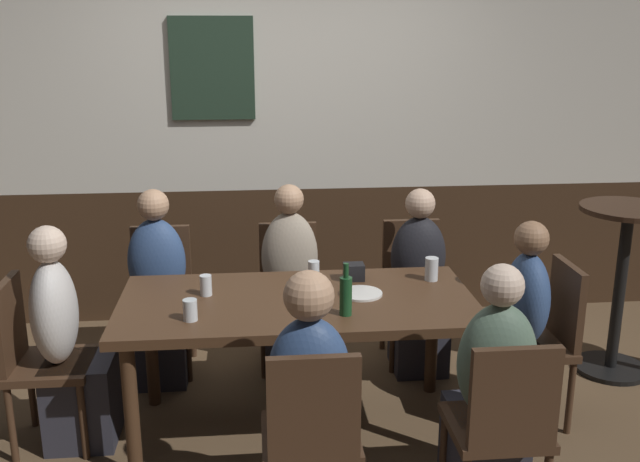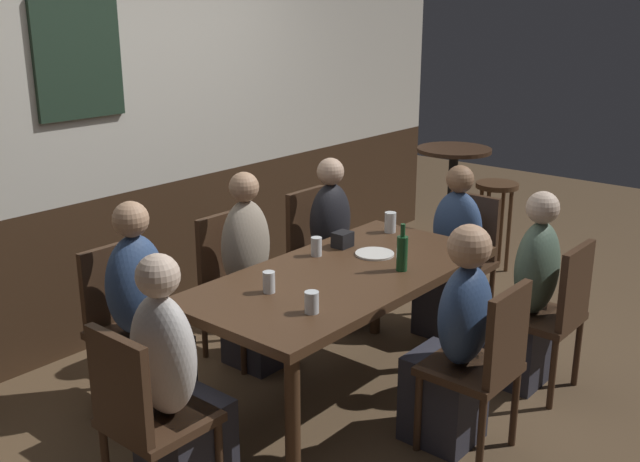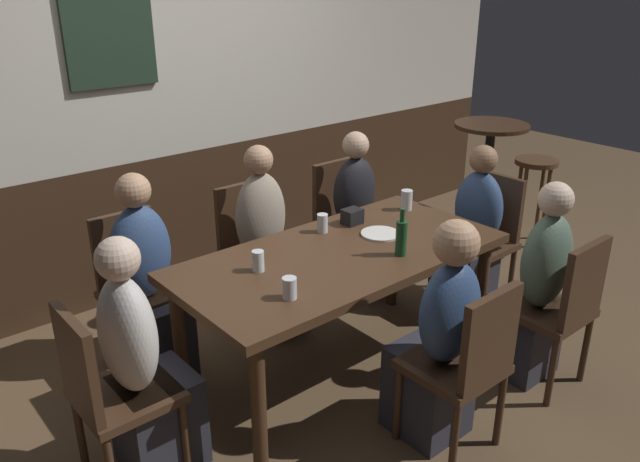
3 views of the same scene
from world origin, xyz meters
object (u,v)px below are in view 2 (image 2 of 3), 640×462
at_px(person_head_east, 452,264).
at_px(pint_glass_stout, 312,303).
at_px(chair_left_far, 126,318).
at_px(person_left_far, 145,328).
at_px(chair_mid_near, 484,361).
at_px(tumbler_water, 390,224).
at_px(person_right_far, 336,255).
at_px(beer_bottle_green, 402,252).
at_px(dining_table, 343,286).
at_px(person_head_west, 175,400).
at_px(chair_mid_far, 234,278).
at_px(beer_glass_tall, 269,283).
at_px(plate_white_large, 375,254).
at_px(chair_right_far, 317,246).
at_px(side_bar_table, 451,204).
at_px(condiment_caddy, 343,239).
at_px(person_mid_far, 252,285).
at_px(person_mid_near, 454,353).
at_px(bar_stool, 496,202).
at_px(chair_head_east, 464,253).
at_px(chair_head_west, 144,413).
at_px(chair_right_near, 554,310).
at_px(person_right_near, 526,305).

bearing_deg(person_head_east, pint_glass_stout, -172.33).
bearing_deg(chair_left_far, person_left_far, -90.00).
relative_size(chair_mid_near, tumbler_water, 6.97).
distance_m(person_right_far, beer_bottle_green, 1.14).
height_order(dining_table, person_head_east, person_head_east).
relative_size(person_right_far, person_head_west, 0.98).
bearing_deg(dining_table, chair_mid_far, 90.00).
bearing_deg(person_head_east, tumbler_water, 152.34).
distance_m(beer_glass_tall, plate_white_large, 0.79).
bearing_deg(tumbler_water, chair_right_far, 85.59).
bearing_deg(side_bar_table, condiment_caddy, -171.77).
distance_m(person_mid_far, person_mid_near, 1.37).
relative_size(tumbler_water, bar_stool, 0.18).
bearing_deg(chair_right_far, chair_mid_near, -114.94).
bearing_deg(chair_head_east, condiment_caddy, 165.29).
bearing_deg(person_left_far, chair_head_west, -127.30).
xyz_separation_m(condiment_caddy, bar_stool, (2.11, 0.09, -0.22)).
bearing_deg(dining_table, person_right_far, 40.98).
xyz_separation_m(chair_right_far, person_right_far, (-0.00, -0.16, -0.02)).
height_order(chair_right_near, pint_glass_stout, chair_right_near).
xyz_separation_m(person_right_near, beer_glass_tall, (-1.25, 0.79, 0.31)).
bearing_deg(beer_bottle_green, person_head_west, 170.60).
distance_m(chair_mid_far, person_mid_near, 1.54).
bearing_deg(chair_right_far, bar_stool, -16.92).
bearing_deg(side_bar_table, chair_left_far, 172.81).
bearing_deg(beer_glass_tall, person_head_east, -3.51).
bearing_deg(person_right_near, beer_bottle_green, 141.28).
bearing_deg(person_right_near, person_mid_near, -179.97).
xyz_separation_m(chair_head_east, tumbler_water, (-0.57, 0.21, 0.30)).
bearing_deg(chair_right_far, chair_mid_far, 180.00).
bearing_deg(person_right_far, person_left_far, 179.96).
bearing_deg(dining_table, person_right_near, -41.00).
distance_m(chair_head_east, person_right_near, 0.86).
height_order(chair_right_far, beer_glass_tall, chair_right_far).
relative_size(person_right_far, beer_bottle_green, 4.38).
bearing_deg(chair_head_west, bar_stool, 5.34).
bearing_deg(chair_right_far, chair_head_west, -158.01).
xyz_separation_m(person_mid_far, beer_glass_tall, (-0.46, -0.59, 0.29)).
bearing_deg(person_head_west, chair_head_east, 0.00).
bearing_deg(condiment_caddy, side_bar_table, 8.23).
distance_m(tumbler_water, pint_glass_stout, 1.33).
bearing_deg(bar_stool, chair_right_near, -143.86).
bearing_deg(chair_head_west, chair_mid_far, 32.89).
bearing_deg(beer_bottle_green, chair_head_west, 171.58).
bearing_deg(person_head_east, side_bar_table, 31.00).
relative_size(dining_table, bar_stool, 2.49).
relative_size(chair_mid_far, person_right_far, 0.78).
relative_size(chair_head_west, beer_bottle_green, 3.41).
height_order(dining_table, beer_bottle_green, beer_bottle_green).
bearing_deg(chair_head_east, bar_stool, 17.37).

